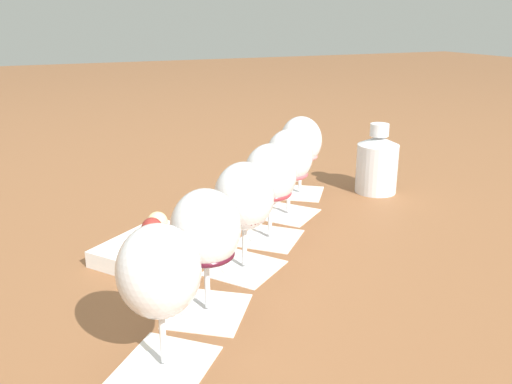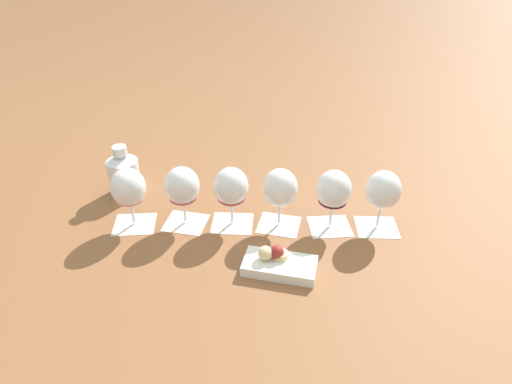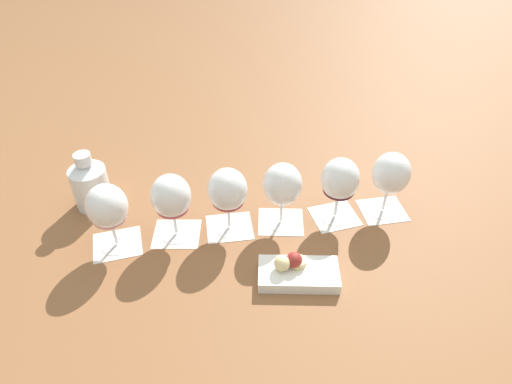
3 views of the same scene
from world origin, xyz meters
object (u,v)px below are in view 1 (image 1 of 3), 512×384
at_px(snack_dish, 145,242).
at_px(wine_glass_4, 206,234).
at_px(wine_glass_0, 301,144).
at_px(wine_glass_2, 270,178).
at_px(ceramic_vase, 377,163).
at_px(wine_glass_5, 159,278).
at_px(wine_glass_1, 289,160).
at_px(wine_glass_3, 244,201).

bearing_deg(snack_dish, wine_glass_4, 98.97).
distance_m(wine_glass_0, wine_glass_2, 0.27).
distance_m(wine_glass_2, ceramic_vase, 0.37).
relative_size(wine_glass_2, snack_dish, 0.90).
relative_size(wine_glass_5, ceramic_vase, 1.10).
bearing_deg(wine_glass_1, wine_glass_3, 47.73).
bearing_deg(wine_glass_0, ceramic_vase, 159.99).
bearing_deg(wine_glass_2, wine_glass_0, -129.29).
relative_size(wine_glass_0, ceramic_vase, 1.10).
height_order(wine_glass_0, wine_glass_4, same).
height_order(wine_glass_4, snack_dish, wine_glass_4).
height_order(wine_glass_1, ceramic_vase, wine_glass_1).
distance_m(wine_glass_4, snack_dish, 0.25).
bearing_deg(wine_glass_1, snack_dish, 12.66).
bearing_deg(snack_dish, wine_glass_3, 136.87).
xyz_separation_m(wine_glass_1, wine_glass_2, (0.09, 0.10, -0.00)).
bearing_deg(wine_glass_2, snack_dish, -7.39).
height_order(wine_glass_0, wine_glass_1, same).
bearing_deg(wine_glass_3, ceramic_vase, -149.99).
height_order(wine_glass_1, snack_dish, wine_glass_1).
xyz_separation_m(wine_glass_2, wine_glass_4, (0.19, 0.20, 0.00)).
xyz_separation_m(wine_glass_1, snack_dish, (0.31, 0.07, -0.10)).
distance_m(wine_glass_0, wine_glass_5, 0.67).
relative_size(wine_glass_4, wine_glass_5, 1.00).
relative_size(wine_glass_1, snack_dish, 0.90).
bearing_deg(snack_dish, wine_glass_0, -155.15).
bearing_deg(wine_glass_5, wine_glass_0, -131.27).
bearing_deg(wine_glass_1, wine_glass_2, 48.48).
bearing_deg(wine_glass_4, wine_glass_1, -132.63).
relative_size(wine_glass_3, wine_glass_4, 1.00).
bearing_deg(wine_glass_5, ceramic_vase, -143.79).
bearing_deg(wine_glass_3, wine_glass_5, 47.57).
bearing_deg(ceramic_vase, wine_glass_1, 11.96).
height_order(wine_glass_2, wine_glass_5, same).
distance_m(wine_glass_2, snack_dish, 0.24).
xyz_separation_m(wine_glass_5, ceramic_vase, (-0.61, -0.45, -0.05)).
bearing_deg(wine_glass_3, wine_glass_1, -132.27).
relative_size(wine_glass_0, snack_dish, 0.90).
relative_size(wine_glass_0, wine_glass_3, 1.00).
height_order(wine_glass_1, wine_glass_2, same).
bearing_deg(ceramic_vase, wine_glass_0, -20.01).
height_order(wine_glass_0, wine_glass_5, same).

